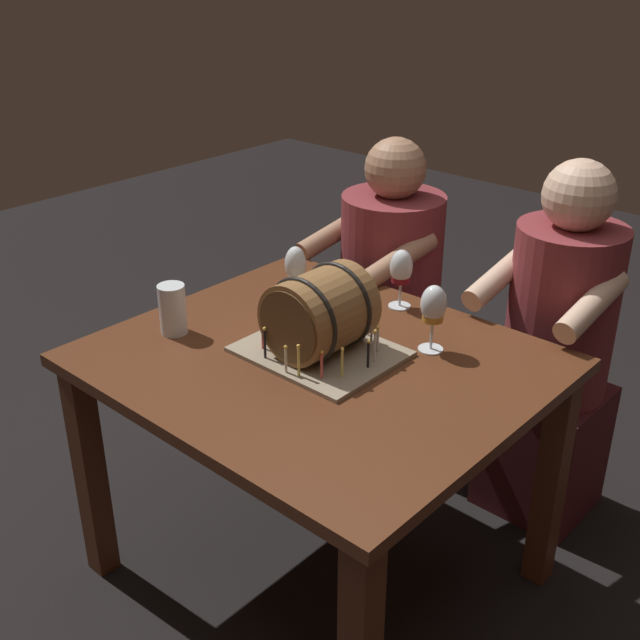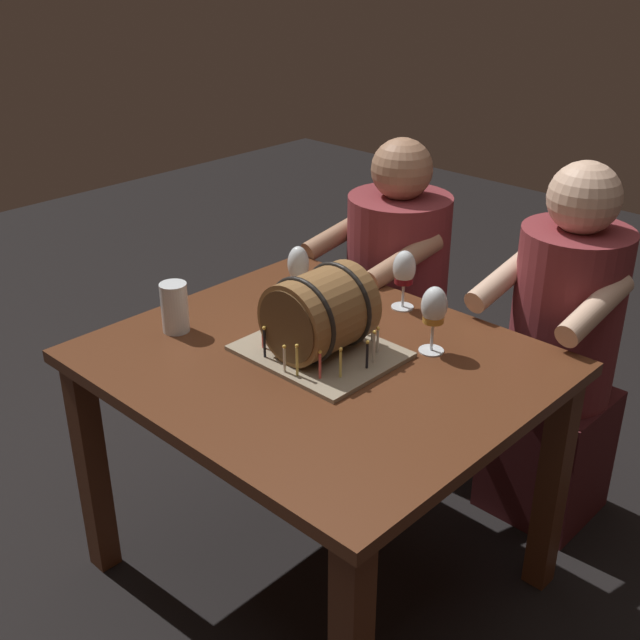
{
  "view_description": "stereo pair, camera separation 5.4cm",
  "coord_description": "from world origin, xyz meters",
  "px_view_note": "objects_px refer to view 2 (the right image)",
  "views": [
    {
      "loc": [
        1.25,
        -1.38,
        1.78
      ],
      "look_at": [
        -0.01,
        0.02,
        0.85
      ],
      "focal_mm": 44.78,
      "sensor_mm": 36.0,
      "label": 1
    },
    {
      "loc": [
        1.29,
        -1.35,
        1.78
      ],
      "look_at": [
        -0.01,
        0.02,
        0.85
      ],
      "focal_mm": 44.78,
      "sensor_mm": 36.0,
      "label": 2
    }
  ],
  "objects_px": {
    "dining_table": "(319,394)",
    "wine_glass_empty": "(298,266)",
    "person_seated_left": "(395,304)",
    "barrel_cake": "(320,316)",
    "wine_glass_amber": "(434,309)",
    "beer_pint": "(175,310)",
    "wine_glass_red": "(404,271)",
    "person_seated_right": "(559,364)"
  },
  "relations": [
    {
      "from": "dining_table",
      "to": "wine_glass_empty",
      "type": "bearing_deg",
      "value": 144.56
    },
    {
      "from": "wine_glass_empty",
      "to": "person_seated_left",
      "type": "height_order",
      "value": "person_seated_left"
    },
    {
      "from": "barrel_cake",
      "to": "wine_glass_amber",
      "type": "relative_size",
      "value": 2.12
    },
    {
      "from": "person_seated_left",
      "to": "barrel_cake",
      "type": "bearing_deg",
      "value": -66.49
    },
    {
      "from": "wine_glass_amber",
      "to": "person_seated_left",
      "type": "height_order",
      "value": "person_seated_left"
    },
    {
      "from": "dining_table",
      "to": "beer_pint",
      "type": "distance_m",
      "value": 0.47
    },
    {
      "from": "barrel_cake",
      "to": "wine_glass_red",
      "type": "bearing_deg",
      "value": 92.95
    },
    {
      "from": "beer_pint",
      "to": "person_seated_right",
      "type": "height_order",
      "value": "person_seated_right"
    },
    {
      "from": "beer_pint",
      "to": "person_seated_left",
      "type": "bearing_deg",
      "value": 85.48
    },
    {
      "from": "wine_glass_empty",
      "to": "person_seated_right",
      "type": "bearing_deg",
      "value": 43.7
    },
    {
      "from": "wine_glass_amber",
      "to": "person_seated_left",
      "type": "xyz_separation_m",
      "value": [
        -0.53,
        0.51,
        -0.33
      ]
    },
    {
      "from": "person_seated_left",
      "to": "person_seated_right",
      "type": "distance_m",
      "value": 0.66
    },
    {
      "from": "beer_pint",
      "to": "dining_table",
      "type": "bearing_deg",
      "value": 22.59
    },
    {
      "from": "barrel_cake",
      "to": "beer_pint",
      "type": "distance_m",
      "value": 0.43
    },
    {
      "from": "wine_glass_amber",
      "to": "wine_glass_empty",
      "type": "bearing_deg",
      "value": -174.03
    },
    {
      "from": "wine_glass_empty",
      "to": "beer_pint",
      "type": "distance_m",
      "value": 0.38
    },
    {
      "from": "wine_glass_empty",
      "to": "beer_pint",
      "type": "relative_size",
      "value": 1.35
    },
    {
      "from": "barrel_cake",
      "to": "beer_pint",
      "type": "xyz_separation_m",
      "value": [
        -0.39,
        -0.18,
        -0.05
      ]
    },
    {
      "from": "dining_table",
      "to": "wine_glass_red",
      "type": "xyz_separation_m",
      "value": [
        -0.03,
        0.4,
        0.24
      ]
    },
    {
      "from": "wine_glass_empty",
      "to": "person_seated_right",
      "type": "distance_m",
      "value": 0.88
    },
    {
      "from": "barrel_cake",
      "to": "wine_glass_empty",
      "type": "distance_m",
      "value": 0.3
    },
    {
      "from": "person_seated_right",
      "to": "person_seated_left",
      "type": "bearing_deg",
      "value": 179.98
    },
    {
      "from": "barrel_cake",
      "to": "person_seated_right",
      "type": "xyz_separation_m",
      "value": [
        0.34,
        0.73,
        -0.31
      ]
    },
    {
      "from": "dining_table",
      "to": "person_seated_right",
      "type": "relative_size",
      "value": 0.95
    },
    {
      "from": "wine_glass_amber",
      "to": "person_seated_right",
      "type": "xyz_separation_m",
      "value": [
        0.13,
        0.51,
        -0.32
      ]
    },
    {
      "from": "barrel_cake",
      "to": "wine_glass_amber",
      "type": "height_order",
      "value": "barrel_cake"
    },
    {
      "from": "wine_glass_amber",
      "to": "barrel_cake",
      "type": "bearing_deg",
      "value": -134.03
    },
    {
      "from": "barrel_cake",
      "to": "person_seated_left",
      "type": "height_order",
      "value": "person_seated_left"
    },
    {
      "from": "wine_glass_amber",
      "to": "wine_glass_empty",
      "type": "xyz_separation_m",
      "value": [
        -0.46,
        -0.05,
        0.01
      ]
    },
    {
      "from": "barrel_cake",
      "to": "person_seated_left",
      "type": "bearing_deg",
      "value": 113.51
    },
    {
      "from": "barrel_cake",
      "to": "wine_glass_empty",
      "type": "relative_size",
      "value": 2.07
    },
    {
      "from": "barrel_cake",
      "to": "wine_glass_empty",
      "type": "bearing_deg",
      "value": 145.92
    },
    {
      "from": "wine_glass_red",
      "to": "wine_glass_empty",
      "type": "distance_m",
      "value": 0.31
    },
    {
      "from": "person_seated_left",
      "to": "person_seated_right",
      "type": "xyz_separation_m",
      "value": [
        0.66,
        -0.0,
        0.01
      ]
    },
    {
      "from": "beer_pint",
      "to": "person_seated_left",
      "type": "relative_size",
      "value": 0.12
    },
    {
      "from": "person_seated_left",
      "to": "wine_glass_red",
      "type": "bearing_deg",
      "value": -49.51
    },
    {
      "from": "wine_glass_amber",
      "to": "wine_glass_empty",
      "type": "height_order",
      "value": "wine_glass_empty"
    },
    {
      "from": "person_seated_right",
      "to": "beer_pint",
      "type": "bearing_deg",
      "value": -128.58
    },
    {
      "from": "dining_table",
      "to": "beer_pint",
      "type": "height_order",
      "value": "beer_pint"
    },
    {
      "from": "dining_table",
      "to": "barrel_cake",
      "type": "relative_size",
      "value": 2.82
    },
    {
      "from": "wine_glass_amber",
      "to": "person_seated_left",
      "type": "relative_size",
      "value": 0.16
    },
    {
      "from": "beer_pint",
      "to": "person_seated_right",
      "type": "xyz_separation_m",
      "value": [
        0.73,
        0.91,
        -0.26
      ]
    }
  ]
}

